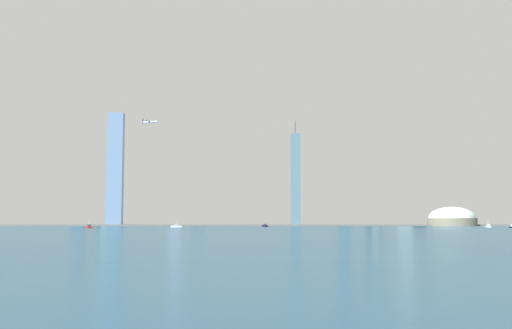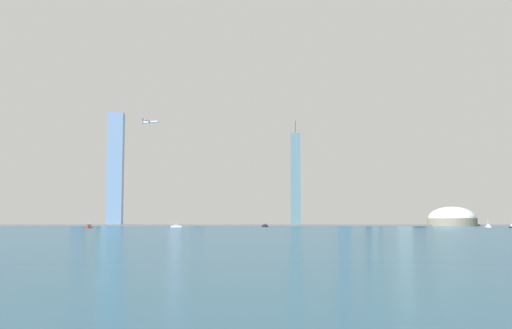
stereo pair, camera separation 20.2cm
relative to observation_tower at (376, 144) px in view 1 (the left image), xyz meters
The scene contains 22 objects.
ground_plane 641.73m from the observation_tower, 113.73° to the right, with size 6000.00×6000.00×0.00m, color navy.
waterfront_pier 288.08m from the observation_tower, behind, with size 960.18×52.14×2.55m, color #61605D.
observation_tower is the anchor object (origin of this frame).
stadium_dome 172.21m from the observation_tower, 23.35° to the right, with size 76.28×76.28×35.98m.
skyscraper_0 481.61m from the observation_tower, behind, with size 16.79×26.70×129.32m.
skyscraper_1 318.75m from the observation_tower, behind, with size 20.75×23.94×75.25m.
skyscraper_2 427.66m from the observation_tower, behind, with size 24.31×16.65×178.01m.
skyscraper_3 149.39m from the observation_tower, 34.57° to the left, with size 27.82×27.67×45.28m.
skyscraper_4 94.59m from the observation_tower, 84.61° to the left, with size 19.46×14.29×161.64m.
skyscraper_5 451.50m from the observation_tower, 169.95° to the left, with size 13.44×24.38×188.15m.
skyscraper_6 155.35m from the observation_tower, 166.33° to the right, with size 14.79×17.46×169.10m.
skyscraper_8 498.56m from the observation_tower, behind, with size 20.97×13.51×91.94m.
skyscraper_9 74.31m from the observation_tower, 150.62° to the left, with size 16.91×24.13×178.73m.
skyscraper_10 125.69m from the observation_tower, ahead, with size 26.84×18.02×135.70m.
skyscraper_11 341.46m from the observation_tower, behind, with size 19.23×21.08×149.27m.
skyscraper_12 67.60m from the observation_tower, ahead, with size 22.63×20.75×171.72m.
skyscraper_13 460.68m from the observation_tower, behind, with size 17.17×13.80×155.75m.
boat_0 310.21m from the observation_tower, 134.21° to the right, with size 8.24×16.17×3.99m.
boat_2 537.38m from the observation_tower, 138.76° to the right, with size 11.07×15.44×8.56m.
boat_4 419.09m from the observation_tower, 140.45° to the right, with size 13.31×8.10×9.94m.
boat_5 294.64m from the observation_tower, 71.58° to the right, with size 7.73×14.35×10.76m.
airplane 374.64m from the observation_tower, 166.35° to the right, with size 27.29×27.75×7.79m.
Camera 1 is at (20.54, -443.87, 7.51)m, focal length 43.50 mm.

